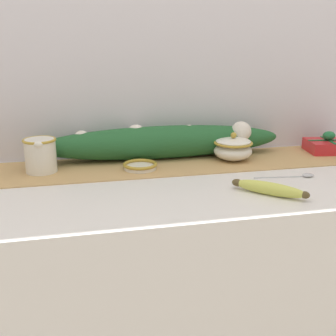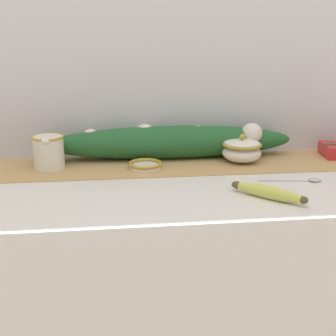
{
  "view_description": "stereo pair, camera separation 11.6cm",
  "coord_description": "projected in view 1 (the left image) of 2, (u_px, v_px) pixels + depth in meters",
  "views": [
    {
      "loc": [
        -0.29,
        -1.12,
        1.31
      ],
      "look_at": [
        -0.04,
        -0.03,
        0.97
      ],
      "focal_mm": 45.0,
      "sensor_mm": 36.0,
      "label": 1
    },
    {
      "loc": [
        -0.17,
        -1.14,
        1.31
      ],
      "look_at": [
        -0.04,
        -0.03,
        0.97
      ],
      "focal_mm": 45.0,
      "sensor_mm": 36.0,
      "label": 2
    }
  ],
  "objects": [
    {
      "name": "back_wall",
      "position": [
        157.0,
        75.0,
        1.44
      ],
      "size": [
        2.27,
        0.04,
        2.4
      ],
      "primitive_type": "cube",
      "color": "silver",
      "rests_on": "ground_plane"
    },
    {
      "name": "banana",
      "position": [
        269.0,
        188.0,
        1.1
      ],
      "size": [
        0.17,
        0.16,
        0.03
      ],
      "rotation": [
        0.0,
        0.0,
        -0.78
      ],
      "color": "#CCD156",
      "rests_on": "countertop"
    },
    {
      "name": "table_runner",
      "position": [
        167.0,
        164.0,
        1.37
      ],
      "size": [
        1.36,
        0.26,
        0.0
      ],
      "primitive_type": "cube",
      "color": "tan",
      "rests_on": "countertop"
    },
    {
      "name": "poinsettia_garland",
      "position": [
        163.0,
        141.0,
        1.43
      ],
      "size": [
        0.84,
        0.12,
        0.12
      ],
      "color": "#235B2D",
      "rests_on": "countertop"
    },
    {
      "name": "spoon",
      "position": [
        303.0,
        176.0,
        1.25
      ],
      "size": [
        0.18,
        0.04,
        0.01
      ],
      "rotation": [
        0.0,
        0.0,
        -0.13
      ],
      "color": "#B7B7BC",
      "rests_on": "countertop"
    },
    {
      "name": "countertop",
      "position": [
        178.0,
        316.0,
        1.35
      ],
      "size": [
        1.47,
        0.61,
        0.92
      ],
      "primitive_type": "cube",
      "color": "silver",
      "rests_on": "ground_plane"
    },
    {
      "name": "sugar_bowl",
      "position": [
        233.0,
        148.0,
        1.41
      ],
      "size": [
        0.13,
        0.13,
        0.09
      ],
      "color": "white",
      "rests_on": "countertop"
    },
    {
      "name": "small_dish",
      "position": [
        140.0,
        166.0,
        1.31
      ],
      "size": [
        0.11,
        0.11,
        0.02
      ],
      "color": "white",
      "rests_on": "countertop"
    },
    {
      "name": "gift_box",
      "position": [
        328.0,
        145.0,
        1.52
      ],
      "size": [
        0.16,
        0.15,
        0.08
      ],
      "rotation": [
        0.0,
        0.0,
        -0.17
      ],
      "color": "red",
      "rests_on": "countertop"
    },
    {
      "name": "cream_pitcher",
      "position": [
        41.0,
        154.0,
        1.27
      ],
      "size": [
        0.1,
        0.12,
        0.11
      ],
      "color": "white",
      "rests_on": "countertop"
    }
  ]
}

